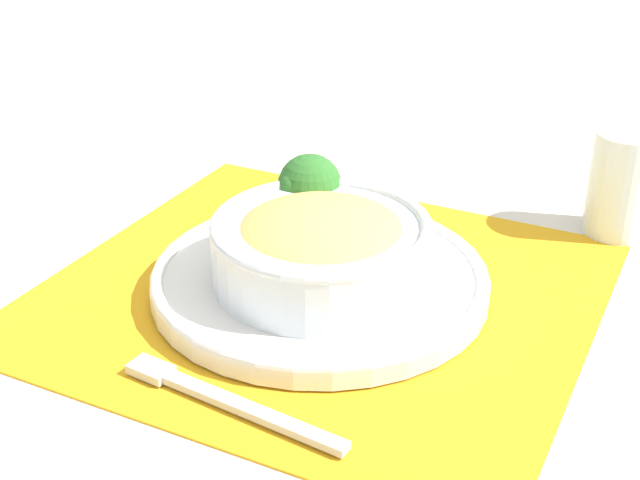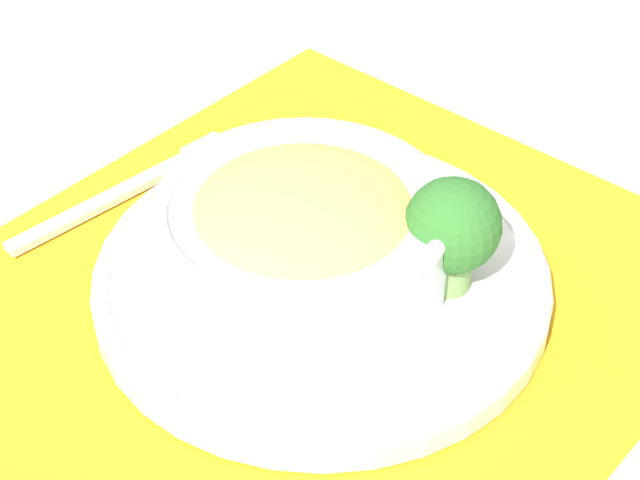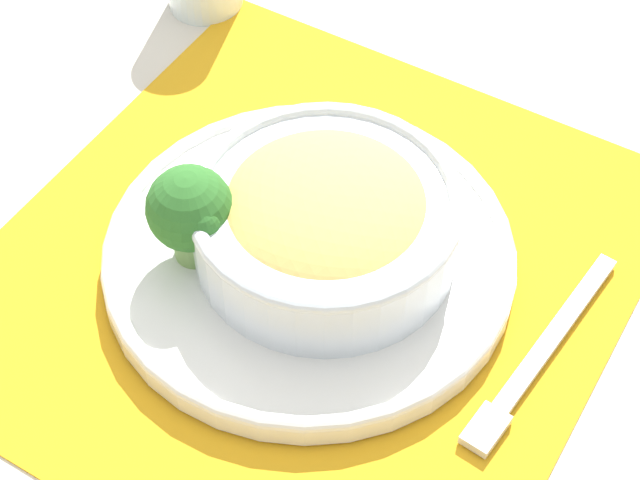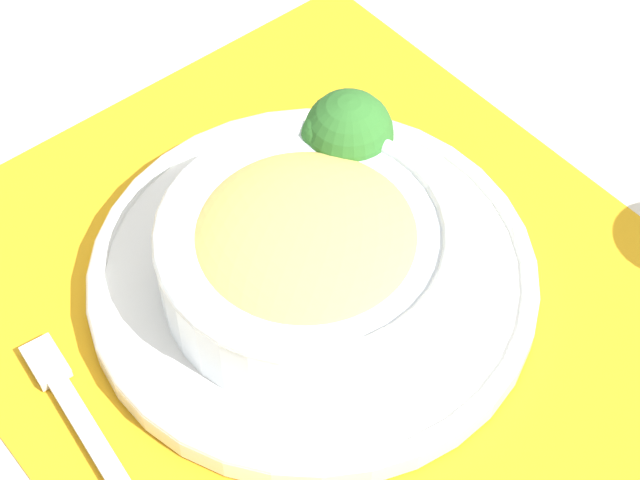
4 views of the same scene
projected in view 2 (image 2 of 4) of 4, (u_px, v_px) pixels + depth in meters
name	position (u px, v px, depth m)	size (l,w,h in m)	color
ground_plane	(322.00, 295.00, 0.68)	(4.00, 4.00, 0.00)	beige
placemat	(322.00, 293.00, 0.68)	(0.45, 0.47, 0.00)	orange
plate	(322.00, 278.00, 0.67)	(0.29, 0.29, 0.02)	white
bowl	(303.00, 230.00, 0.65)	(0.18, 0.18, 0.07)	silver
broccoli_floret	(452.00, 228.00, 0.63)	(0.06, 0.06, 0.08)	#759E51
carrot_slice_near	(350.00, 219.00, 0.70)	(0.04, 0.04, 0.01)	orange
carrot_slice_middle	(327.00, 216.00, 0.70)	(0.04, 0.04, 0.01)	orange
fork	(144.00, 181.00, 0.76)	(0.02, 0.18, 0.01)	silver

